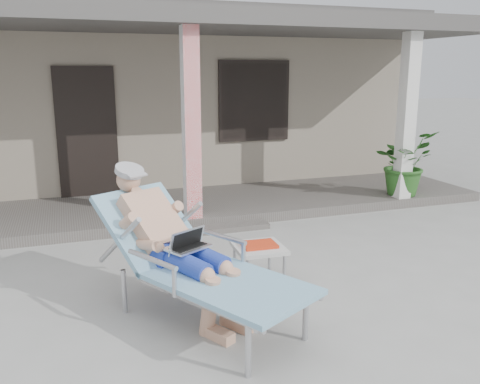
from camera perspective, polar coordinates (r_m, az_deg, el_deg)
name	(u,v)px	position (r m, az deg, el deg)	size (l,w,h in m)	color
ground	(243,285)	(5.37, 0.36, -10.42)	(60.00, 60.00, 0.00)	#9E9E99
house	(143,95)	(11.26, -10.85, 10.62)	(10.40, 5.40, 3.30)	gray
porch_deck	(180,207)	(8.08, -6.71, -1.70)	(10.00, 2.00, 0.15)	#605B56
porch_overhang	(176,27)	(7.78, -7.19, 17.88)	(10.00, 2.30, 2.85)	silver
porch_step	(199,230)	(7.02, -4.67, -4.32)	(2.00, 0.30, 0.07)	#605B56
lounger	(183,223)	(4.50, -6.39, -3.48)	(1.72, 2.23, 1.41)	#B7B7BC
side_table	(259,250)	(5.27, 2.15, -6.50)	(0.52, 0.52, 0.45)	beige
potted_palm	(404,163)	(8.85, 17.94, 3.10)	(0.96, 0.84, 1.07)	#26591E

